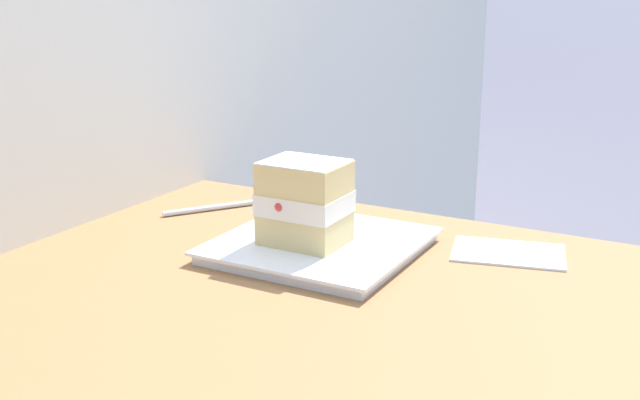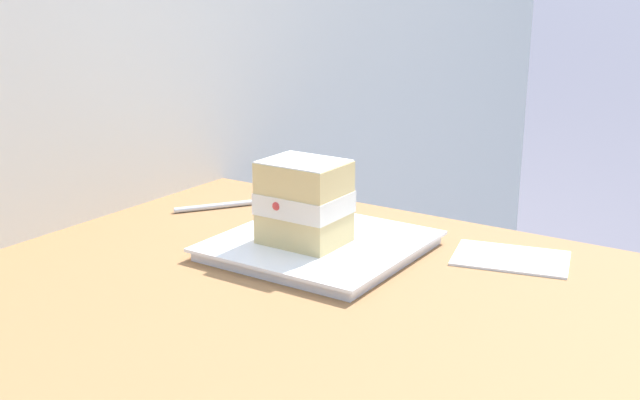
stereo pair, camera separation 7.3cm
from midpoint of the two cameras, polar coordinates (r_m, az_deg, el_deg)
dessert_plate at (r=0.93m, az=2.23°, el=-3.45°), size 0.23×0.23×0.02m
cake_slice at (r=0.91m, az=1.12°, el=-0.16°), size 0.10×0.09×0.10m
dessert_fork at (r=1.12m, az=-4.11°, el=-0.29°), size 0.11×0.15×0.01m
paper_napkin at (r=0.95m, az=16.19°, el=-4.22°), size 0.15×0.12×0.00m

